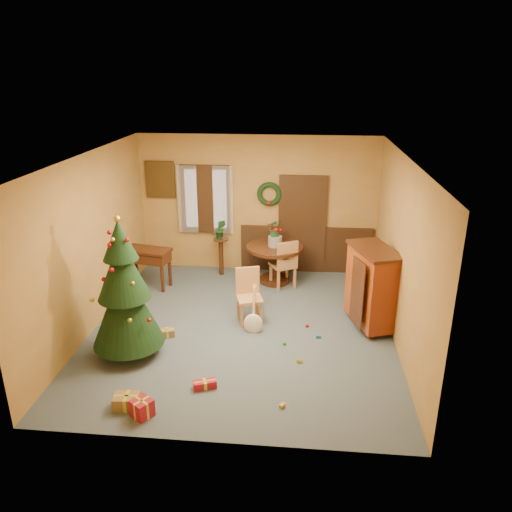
# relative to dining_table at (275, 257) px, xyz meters

# --- Properties ---
(room_envelope) EXTENTS (5.50, 5.50, 5.50)m
(room_envelope) POSITION_rel_dining_table_xyz_m (-0.21, 0.66, 0.56)
(room_envelope) COLOR #384352
(room_envelope) RESTS_ON ground
(dining_table) EXTENTS (1.14, 1.14, 0.79)m
(dining_table) POSITION_rel_dining_table_xyz_m (0.00, 0.00, 0.00)
(dining_table) COLOR black
(dining_table) RESTS_ON floor
(urn) EXTENTS (0.29, 0.29, 0.21)m
(urn) POSITION_rel_dining_table_xyz_m (0.00, 0.00, 0.34)
(urn) COLOR slate
(urn) RESTS_ON dining_table
(centerpiece_plant) EXTENTS (0.32, 0.28, 0.36)m
(centerpiece_plant) POSITION_rel_dining_table_xyz_m (0.00, 0.00, 0.62)
(centerpiece_plant) COLOR #1E4C23
(centerpiece_plant) RESTS_ON urn
(chair_near) EXTENTS (0.51, 0.51, 0.96)m
(chair_near) POSITION_rel_dining_table_xyz_m (-0.35, -1.71, -0.04)
(chair_near) COLOR #A77043
(chair_near) RESTS_ON floor
(chair_far) EXTENTS (0.60, 0.60, 1.02)m
(chair_far) POSITION_rel_dining_table_xyz_m (0.21, -0.30, -0.00)
(chair_far) COLOR #A77043
(chair_far) RESTS_ON floor
(guitar) EXTENTS (0.46, 0.57, 0.75)m
(guitar) POSITION_rel_dining_table_xyz_m (-0.22, -2.13, -0.17)
(guitar) COLOR white
(guitar) RESTS_ON floor
(plant_stand) EXTENTS (0.31, 0.31, 0.81)m
(plant_stand) POSITION_rel_dining_table_xyz_m (-1.16, 0.30, -0.05)
(plant_stand) COLOR black
(plant_stand) RESTS_ON floor
(stand_plant) EXTENTS (0.23, 0.19, 0.42)m
(stand_plant) POSITION_rel_dining_table_xyz_m (-1.16, 0.30, 0.46)
(stand_plant) COLOR #19471E
(stand_plant) RESTS_ON plant_stand
(christmas_tree) EXTENTS (1.08, 1.08, 2.22)m
(christmas_tree) POSITION_rel_dining_table_xyz_m (-2.05, -2.97, 0.50)
(christmas_tree) COLOR #382111
(christmas_tree) RESTS_ON floor
(writing_desk) EXTENTS (0.98, 0.64, 0.81)m
(writing_desk) POSITION_rel_dining_table_xyz_m (-2.50, -0.47, 0.06)
(writing_desk) COLOR black
(writing_desk) RESTS_ON floor
(sideboard) EXTENTS (0.90, 1.22, 1.41)m
(sideboard) POSITION_rel_dining_table_xyz_m (1.73, -1.71, 0.20)
(sideboard) COLOR #5D180A
(sideboard) RESTS_ON floor
(gift_a) EXTENTS (0.35, 0.27, 0.18)m
(gift_a) POSITION_rel_dining_table_xyz_m (-1.66, -4.25, -0.46)
(gift_a) COLOR olive
(gift_a) RESTS_ON floor
(gift_b) EXTENTS (0.32, 0.32, 0.24)m
(gift_b) POSITION_rel_dining_table_xyz_m (-1.41, -4.40, -0.43)
(gift_b) COLOR maroon
(gift_b) RESTS_ON floor
(gift_c) EXTENTS (0.27, 0.23, 0.13)m
(gift_c) POSITION_rel_dining_table_xyz_m (-1.63, -2.40, -0.49)
(gift_c) COLOR olive
(gift_c) RESTS_ON floor
(gift_d) EXTENTS (0.34, 0.23, 0.11)m
(gift_d) POSITION_rel_dining_table_xyz_m (-0.73, -3.74, -0.50)
(gift_d) COLOR maroon
(gift_d) RESTS_ON floor
(toy_a) EXTENTS (0.09, 0.06, 0.05)m
(toy_a) POSITION_rel_dining_table_xyz_m (0.86, -2.22, -0.53)
(toy_a) COLOR #2A67B8
(toy_a) RESTS_ON floor
(toy_b) EXTENTS (0.06, 0.06, 0.06)m
(toy_b) POSITION_rel_dining_table_xyz_m (0.31, -2.49, -0.52)
(toy_b) COLOR #258937
(toy_b) RESTS_ON floor
(toy_c) EXTENTS (0.08, 0.09, 0.05)m
(toy_c) POSITION_rel_dining_table_xyz_m (0.35, -4.06, -0.53)
(toy_c) COLOR gold
(toy_c) RESTS_ON floor
(toy_d) EXTENTS (0.06, 0.06, 0.06)m
(toy_d) POSITION_rel_dining_table_xyz_m (0.67, -1.87, -0.52)
(toy_d) COLOR red
(toy_d) RESTS_ON floor
(toy_e) EXTENTS (0.08, 0.05, 0.05)m
(toy_e) POSITION_rel_dining_table_xyz_m (0.56, -2.99, -0.53)
(toy_e) COLOR gold
(toy_e) RESTS_ON floor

